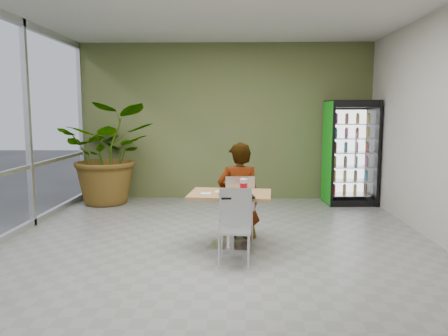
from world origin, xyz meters
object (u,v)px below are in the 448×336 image
(dining_table, at_px, (230,209))
(cafeteria_tray, at_px, (237,196))
(beverage_fridge, at_px, (350,153))
(chair_near, at_px, (235,220))
(seated_woman, at_px, (239,201))
(chair_far, at_px, (239,202))
(potted_plant, at_px, (109,154))
(soda_cup, at_px, (244,186))

(dining_table, height_order, cafeteria_tray, cafeteria_tray)
(dining_table, relative_size, beverage_fridge, 0.55)
(chair_near, bearing_deg, beverage_fridge, 60.46)
(dining_table, xyz_separation_m, seated_woman, (0.12, 0.50, 0.00))
(chair_far, bearing_deg, cafeteria_tray, 82.17)
(potted_plant, bearing_deg, dining_table, -49.55)
(dining_table, distance_m, chair_near, 0.54)
(dining_table, bearing_deg, chair_near, -82.96)
(dining_table, distance_m, beverage_fridge, 3.78)
(dining_table, xyz_separation_m, chair_near, (0.07, -0.53, -0.02))
(chair_far, relative_size, seated_woman, 0.55)
(cafeteria_tray, bearing_deg, chair_far, 86.87)
(beverage_fridge, bearing_deg, chair_near, -126.03)
(chair_near, xyz_separation_m, cafeteria_tray, (0.02, 0.24, 0.24))
(seated_woman, xyz_separation_m, cafeteria_tray, (-0.03, -0.79, 0.22))
(chair_near, bearing_deg, potted_plant, 129.58)
(chair_near, height_order, seated_woman, seated_woman)
(soda_cup, bearing_deg, chair_far, 96.69)
(dining_table, bearing_deg, potted_plant, 130.45)
(seated_woman, relative_size, cafeteria_tray, 4.04)
(chair_near, xyz_separation_m, soda_cup, (0.11, 0.55, 0.32))
(chair_near, xyz_separation_m, seated_woman, (0.05, 1.03, 0.02))
(soda_cup, xyz_separation_m, potted_plant, (-2.60, 2.83, 0.15))
(dining_table, distance_m, seated_woman, 0.51)
(seated_woman, relative_size, beverage_fridge, 0.83)
(cafeteria_tray, xyz_separation_m, beverage_fridge, (2.22, 3.25, 0.25))
(dining_table, bearing_deg, chair_far, 74.77)
(beverage_fridge, distance_m, potted_plant, 4.74)
(dining_table, height_order, seated_woman, seated_woman)
(soda_cup, relative_size, cafeteria_tray, 0.43)
(chair_near, relative_size, seated_woman, 0.53)
(cafeteria_tray, xyz_separation_m, potted_plant, (-2.51, 3.13, 0.23))
(cafeteria_tray, relative_size, potted_plant, 0.21)
(chair_near, height_order, potted_plant, potted_plant)
(dining_table, relative_size, chair_far, 1.22)
(chair_far, relative_size, soda_cup, 5.07)
(dining_table, relative_size, seated_woman, 0.66)
(dining_table, distance_m, soda_cup, 0.35)
(chair_near, xyz_separation_m, potted_plant, (-2.49, 3.38, 0.47))
(chair_near, bearing_deg, dining_table, 100.20)
(chair_far, height_order, chair_near, chair_far)
(dining_table, height_order, potted_plant, potted_plant)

